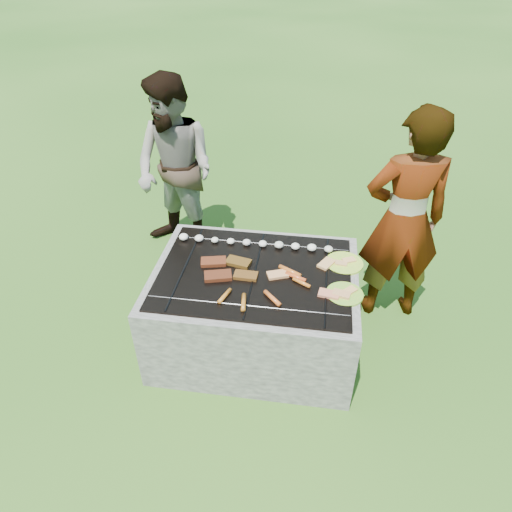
{
  "coord_description": "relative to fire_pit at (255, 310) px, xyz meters",
  "views": [
    {
      "loc": [
        0.34,
        -2.25,
        2.38
      ],
      "look_at": [
        0.0,
        0.05,
        0.7
      ],
      "focal_mm": 32.0,
      "sensor_mm": 36.0,
      "label": 1
    }
  ],
  "objects": [
    {
      "name": "lawn",
      "position": [
        0.0,
        0.0,
        -0.28
      ],
      "size": [
        60.0,
        60.0,
        0.0
      ],
      "primitive_type": "plane",
      "color": "#214C13",
      "rests_on": "ground"
    },
    {
      "name": "plate_near",
      "position": [
        0.56,
        -0.13,
        0.33
      ],
      "size": [
        0.23,
        0.23,
        0.03
      ],
      "color": "gold",
      "rests_on": "fire_pit"
    },
    {
      "name": "mushrooms",
      "position": [
        -0.04,
        0.29,
        0.35
      ],
      "size": [
        1.06,
        0.06,
        0.04
      ],
      "color": "white",
      "rests_on": "fire_pit"
    },
    {
      "name": "bystander",
      "position": [
        -0.81,
        1.05,
        0.48
      ],
      "size": [
        0.92,
        0.84,
        1.52
      ],
      "primitive_type": "imported",
      "rotation": [
        0.0,
        0.0,
        -0.45
      ],
      "color": "gray",
      "rests_on": "ground"
    },
    {
      "name": "pork_slabs",
      "position": [
        -0.18,
        -0.01,
        0.34
      ],
      "size": [
        0.39,
        0.29,
        0.02
      ],
      "color": "maroon",
      "rests_on": "fire_pit"
    },
    {
      "name": "sausages",
      "position": [
        0.13,
        -0.14,
        0.34
      ],
      "size": [
        0.53,
        0.45,
        0.03
      ],
      "color": "orange",
      "rests_on": "fire_pit"
    },
    {
      "name": "bread_on_grate",
      "position": [
        0.34,
        -0.01,
        0.34
      ],
      "size": [
        0.46,
        0.42,
        0.02
      ],
      "color": "tan",
      "rests_on": "fire_pit"
    },
    {
      "name": "cook",
      "position": [
        0.94,
        0.48,
        0.5
      ],
      "size": [
        0.63,
        0.47,
        1.57
      ],
      "primitive_type": "imported",
      "rotation": [
        0.0,
        0.0,
        3.31
      ],
      "color": "gray",
      "rests_on": "ground"
    },
    {
      "name": "fire_pit",
      "position": [
        0.0,
        0.0,
        0.0
      ],
      "size": [
        1.3,
        1.0,
        0.62
      ],
      "color": "#A7A094",
      "rests_on": "ground"
    },
    {
      "name": "plate_far",
      "position": [
        0.56,
        0.18,
        0.33
      ],
      "size": [
        0.25,
        0.25,
        0.03
      ],
      "color": "#FAFE3C",
      "rests_on": "fire_pit"
    }
  ]
}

